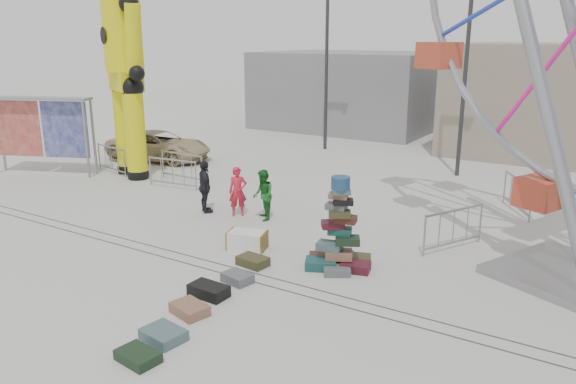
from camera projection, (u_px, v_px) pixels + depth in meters
The scene contains 25 objects.
ground at pixel (171, 273), 13.11m from camera, with size 90.00×90.00×0.00m, color #9E9E99.
track_line_near at pixel (188, 264), 13.60m from camera, with size 40.00×0.04×0.01m, color #47443F.
track_line_far at pixel (199, 259), 13.93m from camera, with size 40.00×0.04×0.01m, color #47443F.
building_left at pixel (352, 90), 33.55m from camera, with size 10.00×8.00×4.40m, color gray.
lamp_post_right at pixel (469, 59), 20.95m from camera, with size 1.41×0.25×8.00m.
lamp_post_left at pixel (328, 55), 26.15m from camera, with size 1.41×0.25×8.00m.
suitcase_tower at pixel (339, 242), 13.27m from camera, with size 1.70×1.48×2.24m.
crash_test_dummy at pixel (125, 65), 21.03m from camera, with size 3.14×1.80×8.10m.
banner_scaffold at pixel (40, 117), 21.82m from camera, with size 4.16×2.28×3.05m.
steamer_trunk at pixel (247, 240), 14.53m from camera, with size 0.99×0.57×0.46m, color silver.
row_case_0 at pixel (253, 261), 13.49m from camera, with size 0.73×0.49×0.22m, color #3B3B1D.
row_case_1 at pixel (237, 278), 12.58m from camera, with size 0.66×0.47×0.21m, color #575B5E.
row_case_2 at pixel (209, 291), 11.90m from camera, with size 0.84×0.49×0.26m, color black.
row_case_3 at pixel (190, 309), 11.14m from camera, with size 0.74×0.53×0.21m, color #895B45.
row_case_4 at pixel (163, 335), 10.20m from camera, with size 0.77×0.58×0.20m, color #455F63.
row_case_5 at pixel (138, 356), 9.53m from camera, with size 0.74×0.50×0.19m, color black.
barricade_dummy_a at pixel (112, 160), 22.43m from camera, with size 2.00×0.10×1.10m, color gray, non-canonical shape.
barricade_dummy_b at pixel (182, 167), 21.23m from camera, with size 2.00×0.10×1.10m, color gray, non-canonical shape.
barricade_dummy_c at pixel (173, 173), 20.22m from camera, with size 2.00×0.10×1.10m, color gray, non-canonical shape.
barricade_wheel_front at pixel (453, 229), 14.41m from camera, with size 2.00×0.10×1.10m, color gray, non-canonical shape.
barricade_wheel_back at pixel (517, 195), 17.48m from camera, with size 2.00×0.10×1.10m, color gray, non-canonical shape.
pedestrian_red at pixel (238, 192), 17.08m from camera, with size 0.55×0.36×1.52m, color red.
pedestrian_green at pixel (263, 195), 16.68m from camera, with size 0.74×0.58×1.53m, color #18631F.
pedestrian_black at pixel (205, 187), 17.36m from camera, with size 0.97×0.40×1.65m, color black.
parked_suv at pixel (159, 146), 24.78m from camera, with size 2.12×4.61×1.28m, color tan.
Camera 1 is at (8.73, -8.83, 5.35)m, focal length 35.00 mm.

